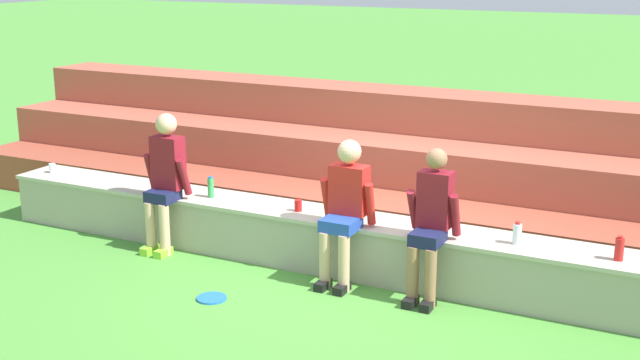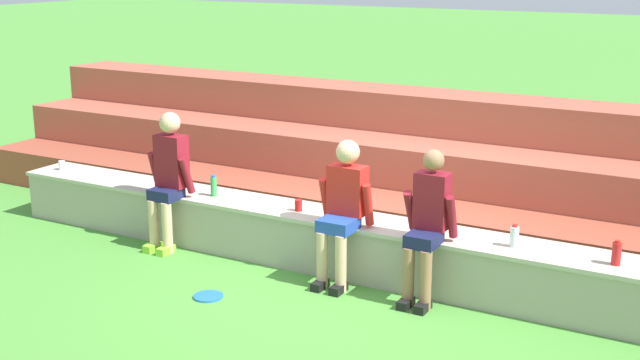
% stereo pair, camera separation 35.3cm
% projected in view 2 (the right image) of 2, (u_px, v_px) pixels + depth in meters
% --- Properties ---
extents(ground_plane, '(80.00, 80.00, 0.00)m').
position_uv_depth(ground_plane, '(343.00, 282.00, 8.21)').
color(ground_plane, '#4C9338').
extents(stone_seating_wall, '(8.62, 0.61, 0.56)m').
position_uv_depth(stone_seating_wall, '(357.00, 245.00, 8.37)').
color(stone_seating_wall, '#A8A08E').
rests_on(stone_seating_wall, ground).
extents(brick_bleachers, '(12.04, 2.34, 1.45)m').
position_uv_depth(brick_bleachers, '(435.00, 174.00, 10.02)').
color(brick_bleachers, '#9E4733').
rests_on(brick_bleachers, ground).
extents(person_far_left, '(0.51, 0.50, 1.48)m').
position_uv_depth(person_far_left, '(168.00, 175.00, 8.99)').
color(person_far_left, '#DBAD89').
rests_on(person_far_left, ground).
extents(person_left_of_center, '(0.54, 0.58, 1.40)m').
position_uv_depth(person_left_of_center, '(343.00, 206.00, 8.01)').
color(person_left_of_center, '#DBAD89').
rests_on(person_left_of_center, ground).
extents(person_center, '(0.48, 0.56, 1.41)m').
position_uv_depth(person_center, '(427.00, 223.00, 7.59)').
color(person_center, '#996B4C').
rests_on(person_center, ground).
extents(water_bottle_mid_left, '(0.08, 0.08, 0.21)m').
position_uv_depth(water_bottle_mid_left, '(514.00, 236.00, 7.50)').
color(water_bottle_mid_left, silver).
rests_on(water_bottle_mid_left, stone_seating_wall).
extents(water_bottle_center_gap, '(0.07, 0.07, 0.23)m').
position_uv_depth(water_bottle_center_gap, '(214.00, 186.00, 9.07)').
color(water_bottle_center_gap, green).
rests_on(water_bottle_center_gap, stone_seating_wall).
extents(water_bottle_mid_right, '(0.08, 0.08, 0.22)m').
position_uv_depth(water_bottle_mid_right, '(617.00, 253.00, 7.06)').
color(water_bottle_mid_right, red).
rests_on(water_bottle_mid_right, stone_seating_wall).
extents(plastic_cup_right_end, '(0.08, 0.08, 0.12)m').
position_uv_depth(plastic_cup_right_end, '(298.00, 205.00, 8.56)').
color(plastic_cup_right_end, red).
rests_on(plastic_cup_right_end, stone_seating_wall).
extents(plastic_cup_left_end, '(0.08, 0.08, 0.11)m').
position_uv_depth(plastic_cup_left_end, '(62.00, 165.00, 10.18)').
color(plastic_cup_left_end, white).
rests_on(plastic_cup_left_end, stone_seating_wall).
extents(frisbee, '(0.28, 0.28, 0.02)m').
position_uv_depth(frisbee, '(208.00, 296.00, 7.84)').
color(frisbee, blue).
rests_on(frisbee, ground).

